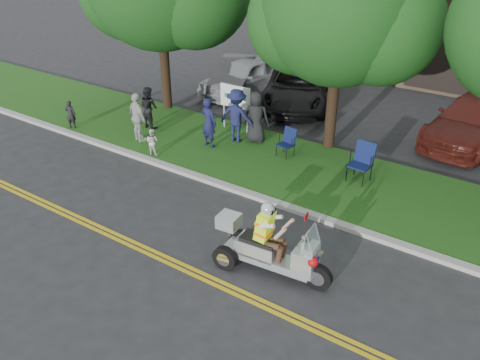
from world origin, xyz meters
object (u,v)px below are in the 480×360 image
Objects in this scene: lawn_chair_b at (288,140)px; parked_car_far_left at (246,76)px; spectator_adult_right at (138,117)px; trike_scooter at (268,249)px; parked_car_left at (237,75)px; spectator_adult_left at (209,122)px; parked_car_right at (474,120)px; parked_car_mid at (297,87)px; lawn_chair_a at (362,159)px; spectator_adult_mid at (149,107)px.

parked_car_far_left is (-4.70, 4.64, 0.15)m from lawn_chair_b.
trike_scooter is at bearing 172.49° from spectator_adult_right.
parked_car_far_left is 0.50m from parked_car_left.
spectator_adult_left is 0.37× the size of parked_car_far_left.
parked_car_right is at bearing -18.18° from parked_car_left.
trike_scooter is at bearing -71.43° from parked_car_left.
spectator_adult_right is 6.94m from parked_car_mid.
trike_scooter is 11.00m from parked_car_mid.
lawn_chair_a is 0.69× the size of spectator_adult_left.
parked_car_far_left is at bearing 145.92° from lawn_chair_b.
parked_car_far_left reaches higher than parked_car_right.
lawn_chair_b is at bearing -125.61° from parked_car_right.
lawn_chair_b is at bearing -88.14° from parked_car_mid.
trike_scooter is at bearing -88.23° from parked_car_mid.
lawn_chair_b is 5.13m from spectator_adult_right.
trike_scooter is 6.78m from spectator_adult_left.
trike_scooter is at bearing -54.05° from lawn_chair_b.
parked_car_right is at bearing 73.36° from trike_scooter.
parked_car_far_left is (-2.16, 5.48, -0.17)m from spectator_adult_left.
trike_scooter reaches higher than parked_car_right.
spectator_adult_mid is 5.41m from parked_car_far_left.
spectator_adult_left is at bearing -83.32° from parked_car_left.
parked_car_mid is at bearing -115.21° from spectator_adult_mid.
parked_car_right is (6.78, 0.24, 0.00)m from parked_car_mid.
lawn_chair_b is 5.39m from spectator_adult_mid.
lawn_chair_a is 2.62m from lawn_chair_b.
spectator_adult_mid is 1.26m from spectator_adult_right.
spectator_adult_right is 11.50m from parked_car_right.
trike_scooter is 2.36× the size of lawn_chair_a.
spectator_adult_right is 6.49m from parked_car_far_left.
lawn_chair_a is at bearing -23.29° from parked_car_far_left.
trike_scooter is at bearing -85.78° from lawn_chair_a.
lawn_chair_a is 0.21× the size of parked_car_mid.
spectator_adult_mid is 0.89× the size of spectator_adult_right.
parked_car_left is at bearing -171.15° from parked_car_right.
spectator_adult_mid is (-7.87, 4.59, 0.23)m from trike_scooter.
spectator_adult_mid is at bearing -142.82° from parked_car_right.
spectator_adult_right reaches higher than parked_car_far_left.
spectator_adult_right is (0.57, -1.12, 0.10)m from spectator_adult_mid.
spectator_adult_right is at bearing 122.22° from spectator_adult_mid.
spectator_adult_mid is at bearing 7.05° from spectator_adult_left.
spectator_adult_left reaches higher than parked_car_mid.
parked_car_left is 3.00m from parked_car_mid.
parked_car_far_left is at bearing -91.49° from spectator_adult_mid.
parked_car_left reaches higher than lawn_chair_a.
spectator_adult_mid is at bearing -144.24° from parked_car_mid.
trike_scooter is 0.50× the size of parked_car_mid.
lawn_chair_b is 0.61× the size of spectator_adult_mid.
parked_car_left is at bearing -68.31° from spectator_adult_right.
parked_car_right is (1.98, 5.04, 0.00)m from lawn_chair_a.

